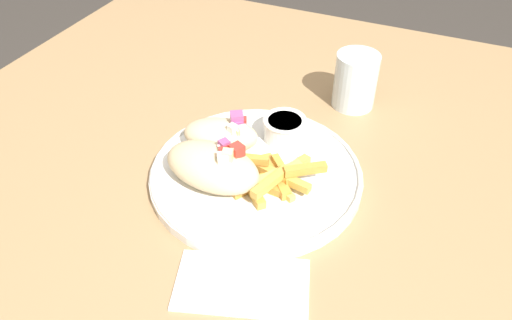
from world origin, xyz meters
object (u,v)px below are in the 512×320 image
(pita_sandwich_near, at_px, (213,166))
(pita_sandwich_far, at_px, (221,134))
(water_glass, at_px, (355,83))
(plate, at_px, (256,173))
(fries_pile, at_px, (273,177))
(sauce_ramekin, at_px, (285,127))

(pita_sandwich_near, bearing_deg, pita_sandwich_far, 113.64)
(pita_sandwich_near, xyz_separation_m, water_glass, (0.12, 0.27, 0.00))
(pita_sandwich_far, bearing_deg, pita_sandwich_near, -85.28)
(plate, bearing_deg, fries_pile, -24.95)
(pita_sandwich_near, distance_m, water_glass, 0.30)
(plate, xyz_separation_m, pita_sandwich_far, (-0.07, 0.03, 0.03))
(fries_pile, height_order, water_glass, water_glass)
(pita_sandwich_far, xyz_separation_m, sauce_ramekin, (0.07, 0.06, -0.00))
(fries_pile, bearing_deg, sauce_ramekin, 103.11)
(plate, relative_size, sauce_ramekin, 4.55)
(pita_sandwich_far, height_order, sauce_ramekin, pita_sandwich_far)
(plate, distance_m, fries_pile, 0.04)
(pita_sandwich_far, xyz_separation_m, water_glass, (0.14, 0.21, 0.00))
(pita_sandwich_near, height_order, fries_pile, pita_sandwich_near)
(pita_sandwich_far, bearing_deg, water_glass, 42.79)
(pita_sandwich_far, height_order, water_glass, water_glass)
(pita_sandwich_far, distance_m, fries_pile, 0.11)
(pita_sandwich_near, bearing_deg, plate, 48.62)
(pita_sandwich_far, height_order, fries_pile, pita_sandwich_far)
(plate, relative_size, fries_pile, 2.06)
(plate, xyz_separation_m, water_glass, (0.07, 0.23, 0.03))
(pita_sandwich_near, xyz_separation_m, pita_sandwich_far, (-0.02, 0.07, -0.00))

